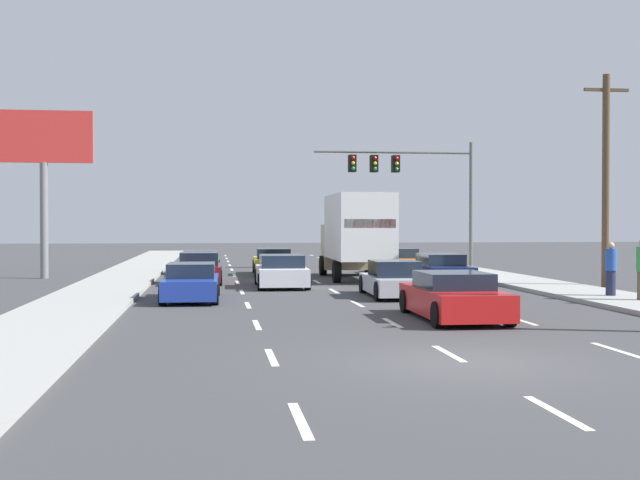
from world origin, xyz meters
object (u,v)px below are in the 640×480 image
at_px(box_truck, 356,232).
at_px(pedestrian_mid_block, 611,269).
at_px(car_maroon, 199,269).
at_px(car_yellow, 273,263).
at_px(car_white, 281,272).
at_px(car_orange, 399,262).
at_px(car_red, 454,297).
at_px(car_silver, 393,280).
at_px(car_blue, 191,283).
at_px(traffic_signal_mast, 401,172).
at_px(car_green, 201,263).
at_px(car_navy, 441,270).
at_px(roadside_billboard, 44,157).
at_px(utility_pole_mid, 606,178).

bearing_deg(box_truck, pedestrian_mid_block, -58.88).
bearing_deg(car_maroon, car_yellow, 57.40).
distance_m(car_yellow, car_white, 8.17).
relative_size(car_orange, pedestrian_mid_block, 2.34).
bearing_deg(car_red, car_maroon, 115.48).
bearing_deg(car_white, car_maroon, 140.21).
relative_size(car_yellow, car_silver, 1.05).
height_order(car_maroon, box_truck, box_truck).
xyz_separation_m(car_blue, traffic_signal_mast, (11.22, 18.23, 4.84)).
bearing_deg(traffic_signal_mast, car_orange, -104.49).
xyz_separation_m(car_green, box_truck, (6.96, -5.08, 1.60)).
bearing_deg(box_truck, car_red, -90.60).
relative_size(car_green, car_navy, 1.01).
bearing_deg(roadside_billboard, car_white, -33.05).
bearing_deg(car_orange, car_blue, -125.98).
distance_m(car_green, car_red, 21.80).
bearing_deg(car_red, traffic_signal_mast, 80.10).
distance_m(car_navy, pedestrian_mid_block, 8.44).
xyz_separation_m(car_green, car_white, (3.25, -9.20, 0.06)).
bearing_deg(car_maroon, traffic_signal_mast, 43.23).
height_order(roadside_billboard, pedestrian_mid_block, roadside_billboard).
height_order(car_white, car_navy, car_white).
relative_size(car_navy, utility_pole_mid, 0.56).
xyz_separation_m(car_green, car_maroon, (0.02, -6.51, 0.04)).
bearing_deg(car_navy, car_blue, -149.26).
height_order(car_yellow, pedestrian_mid_block, pedestrian_mid_block).
relative_size(traffic_signal_mast, utility_pole_mid, 1.10).
distance_m(car_red, pedestrian_mid_block, 8.25).
relative_size(box_truck, car_navy, 1.69).
relative_size(car_blue, utility_pole_mid, 0.55).
xyz_separation_m(car_yellow, car_white, (-0.27, -8.16, 0.01)).
bearing_deg(utility_pole_mid, car_navy, 153.51).
height_order(car_maroon, car_blue, car_maroon).
bearing_deg(pedestrian_mid_block, car_red, -144.87).
distance_m(car_blue, car_yellow, 13.79).
xyz_separation_m(car_maroon, car_orange, (9.95, 6.08, -0.01)).
distance_m(car_white, box_truck, 5.75).
xyz_separation_m(car_green, utility_pole_mid, (15.70, -11.23, 3.74)).
height_order(car_blue, car_orange, car_orange).
relative_size(car_orange, utility_pole_mid, 0.50).
xyz_separation_m(car_white, pedestrian_mid_block, (10.28, -6.77, 0.42)).
xyz_separation_m(car_yellow, car_navy, (6.42, -7.31, 0.00)).
distance_m(car_green, pedestrian_mid_block, 20.94).
bearing_deg(car_maroon, pedestrian_mid_block, -35.01).
relative_size(car_blue, car_navy, 0.98).
xyz_separation_m(traffic_signal_mast, utility_pole_mid, (4.62, -15.11, -1.12)).
bearing_deg(car_blue, pedestrian_mid_block, -6.81).
distance_m(car_maroon, roadside_billboard, 9.52).
bearing_deg(traffic_signal_mast, car_silver, -103.83).
height_order(box_truck, utility_pole_mid, utility_pole_mid).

